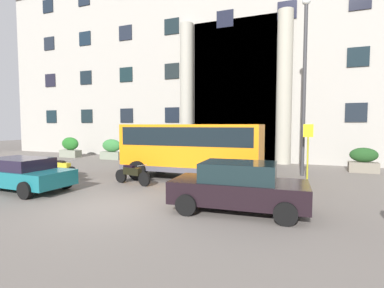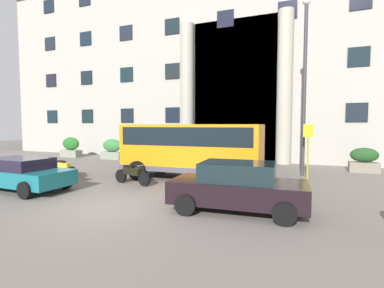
{
  "view_description": "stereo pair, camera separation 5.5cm",
  "coord_description": "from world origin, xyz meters",
  "px_view_note": "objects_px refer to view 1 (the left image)",
  "views": [
    {
      "loc": [
        5.7,
        -7.33,
        2.6
      ],
      "look_at": [
        0.43,
        5.71,
        1.66
      ],
      "focal_mm": 27.2,
      "sensor_mm": 36.0,
      "label": 1
    },
    {
      "loc": [
        5.75,
        -7.31,
        2.6
      ],
      "look_at": [
        0.43,
        5.71,
        1.66
      ],
      "focal_mm": 27.2,
      "sensor_mm": 36.0,
      "label": 2
    }
  ],
  "objects_px": {
    "orange_minibus": "(192,146)",
    "motorcycle_far_end": "(63,168)",
    "hedge_planter_far_east": "(160,154)",
    "lamppost_plaza_centre": "(305,75)",
    "hedge_planter_west": "(364,161)",
    "scooter_by_planter": "(132,174)",
    "parked_sedan_second": "(238,186)",
    "motorcycle_near_kerb": "(226,182)",
    "white_taxi_kerbside": "(20,173)",
    "hedge_planter_entrance_right": "(112,150)",
    "hedge_planter_far_west": "(218,153)",
    "hedge_planter_east": "(70,148)",
    "bus_stop_sign": "(308,145)"
  },
  "relations": [
    {
      "from": "parked_sedan_second",
      "to": "motorcycle_near_kerb",
      "type": "bearing_deg",
      "value": 111.13
    },
    {
      "from": "motorcycle_far_end",
      "to": "motorcycle_near_kerb",
      "type": "distance_m",
      "value": 8.33
    },
    {
      "from": "hedge_planter_far_east",
      "to": "scooter_by_planter",
      "type": "height_order",
      "value": "hedge_planter_far_east"
    },
    {
      "from": "orange_minibus",
      "to": "scooter_by_planter",
      "type": "height_order",
      "value": "orange_minibus"
    },
    {
      "from": "hedge_planter_west",
      "to": "motorcycle_far_end",
      "type": "bearing_deg",
      "value": -152.45
    },
    {
      "from": "hedge_planter_entrance_right",
      "to": "hedge_planter_far_east",
      "type": "bearing_deg",
      "value": -4.8
    },
    {
      "from": "hedge_planter_entrance_right",
      "to": "hedge_planter_far_east",
      "type": "relative_size",
      "value": 1.2
    },
    {
      "from": "hedge_planter_west",
      "to": "scooter_by_planter",
      "type": "relative_size",
      "value": 0.74
    },
    {
      "from": "hedge_planter_entrance_right",
      "to": "motorcycle_near_kerb",
      "type": "relative_size",
      "value": 0.86
    },
    {
      "from": "hedge_planter_far_west",
      "to": "hedge_planter_far_east",
      "type": "height_order",
      "value": "hedge_planter_far_west"
    },
    {
      "from": "parked_sedan_second",
      "to": "motorcycle_far_end",
      "type": "distance_m",
      "value": 9.54
    },
    {
      "from": "scooter_by_planter",
      "to": "hedge_planter_east",
      "type": "bearing_deg",
      "value": 156.98
    },
    {
      "from": "parked_sedan_second",
      "to": "scooter_by_planter",
      "type": "relative_size",
      "value": 2.07
    },
    {
      "from": "hedge_planter_west",
      "to": "scooter_by_planter",
      "type": "bearing_deg",
      "value": -143.2
    },
    {
      "from": "lamppost_plaza_centre",
      "to": "hedge_planter_west",
      "type": "bearing_deg",
      "value": 37.3
    },
    {
      "from": "orange_minibus",
      "to": "motorcycle_far_end",
      "type": "height_order",
      "value": "orange_minibus"
    },
    {
      "from": "hedge_planter_west",
      "to": "motorcycle_far_end",
      "type": "xyz_separation_m",
      "value": [
        -13.95,
        -7.28,
        -0.2
      ]
    },
    {
      "from": "scooter_by_planter",
      "to": "lamppost_plaza_centre",
      "type": "xyz_separation_m",
      "value": [
        6.84,
        5.07,
        4.61
      ]
    },
    {
      "from": "hedge_planter_entrance_right",
      "to": "hedge_planter_far_east",
      "type": "distance_m",
      "value": 4.26
    },
    {
      "from": "lamppost_plaza_centre",
      "to": "motorcycle_far_end",
      "type": "bearing_deg",
      "value": -155.57
    },
    {
      "from": "bus_stop_sign",
      "to": "white_taxi_kerbside",
      "type": "height_order",
      "value": "bus_stop_sign"
    },
    {
      "from": "lamppost_plaza_centre",
      "to": "scooter_by_planter",
      "type": "bearing_deg",
      "value": -143.43
    },
    {
      "from": "hedge_planter_east",
      "to": "scooter_by_planter",
      "type": "relative_size",
      "value": 0.84
    },
    {
      "from": "hedge_planter_entrance_right",
      "to": "bus_stop_sign",
      "type": "bearing_deg",
      "value": -12.93
    },
    {
      "from": "hedge_planter_entrance_right",
      "to": "hedge_planter_far_west",
      "type": "bearing_deg",
      "value": -1.11
    },
    {
      "from": "hedge_planter_far_west",
      "to": "motorcycle_far_end",
      "type": "relative_size",
      "value": 1.02
    },
    {
      "from": "hedge_planter_east",
      "to": "white_taxi_kerbside",
      "type": "height_order",
      "value": "hedge_planter_east"
    },
    {
      "from": "scooter_by_planter",
      "to": "hedge_planter_far_east",
      "type": "bearing_deg",
      "value": 119.86
    },
    {
      "from": "parked_sedan_second",
      "to": "lamppost_plaza_centre",
      "type": "distance_m",
      "value": 8.56
    },
    {
      "from": "hedge_planter_west",
      "to": "white_taxi_kerbside",
      "type": "relative_size",
      "value": 0.33
    },
    {
      "from": "parked_sedan_second",
      "to": "lamppost_plaza_centre",
      "type": "bearing_deg",
      "value": 73.33
    },
    {
      "from": "hedge_planter_far_west",
      "to": "white_taxi_kerbside",
      "type": "distance_m",
      "value": 10.98
    },
    {
      "from": "orange_minibus",
      "to": "hedge_planter_west",
      "type": "bearing_deg",
      "value": 30.88
    },
    {
      "from": "hedge_planter_far_east",
      "to": "orange_minibus",
      "type": "bearing_deg",
      "value": -47.36
    },
    {
      "from": "orange_minibus",
      "to": "hedge_planter_far_west",
      "type": "bearing_deg",
      "value": 90.13
    },
    {
      "from": "bus_stop_sign",
      "to": "lamppost_plaza_centre",
      "type": "bearing_deg",
      "value": 103.94
    },
    {
      "from": "hedge_planter_entrance_right",
      "to": "motorcycle_near_kerb",
      "type": "bearing_deg",
      "value": -34.15
    },
    {
      "from": "hedge_planter_entrance_right",
      "to": "white_taxi_kerbside",
      "type": "height_order",
      "value": "hedge_planter_entrance_right"
    },
    {
      "from": "hedge_planter_west",
      "to": "hedge_planter_far_east",
      "type": "height_order",
      "value": "hedge_planter_west"
    },
    {
      "from": "hedge_planter_east",
      "to": "scooter_by_planter",
      "type": "distance_m",
      "value": 12.71
    },
    {
      "from": "bus_stop_sign",
      "to": "hedge_planter_far_east",
      "type": "xyz_separation_m",
      "value": [
        -9.41,
        2.78,
        -1.05
      ]
    },
    {
      "from": "hedge_planter_west",
      "to": "motorcycle_far_end",
      "type": "relative_size",
      "value": 0.76
    },
    {
      "from": "bus_stop_sign",
      "to": "hedge_planter_west",
      "type": "relative_size",
      "value": 1.8
    },
    {
      "from": "motorcycle_far_end",
      "to": "hedge_planter_entrance_right",
      "type": "bearing_deg",
      "value": 120.0
    },
    {
      "from": "hedge_planter_far_west",
      "to": "hedge_planter_west",
      "type": "height_order",
      "value": "hedge_planter_far_west"
    },
    {
      "from": "orange_minibus",
      "to": "white_taxi_kerbside",
      "type": "relative_size",
      "value": 1.53
    },
    {
      "from": "motorcycle_near_kerb",
      "to": "parked_sedan_second",
      "type": "bearing_deg",
      "value": -71.14
    },
    {
      "from": "parked_sedan_second",
      "to": "motorcycle_far_end",
      "type": "xyz_separation_m",
      "value": [
        -9.26,
        2.27,
        -0.3
      ]
    },
    {
      "from": "hedge_planter_west",
      "to": "hedge_planter_far_east",
      "type": "bearing_deg",
      "value": -177.4
    },
    {
      "from": "motorcycle_far_end",
      "to": "parked_sedan_second",
      "type": "bearing_deg",
      "value": -3.28
    }
  ]
}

